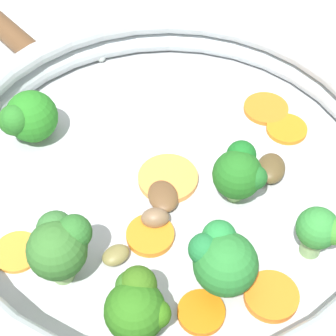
{
  "coord_description": "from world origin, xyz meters",
  "views": [
    {
      "loc": [
        -0.27,
        0.05,
        0.36
      ],
      "look_at": [
        0.0,
        0.0,
        0.03
      ],
      "focal_mm": 60.0,
      "sensor_mm": 36.0,
      "label": 1
    }
  ],
  "objects": [
    {
      "name": "mushroom_piece_3",
      "position": [
        -0.01,
        -0.08,
        0.02
      ],
      "size": [
        0.04,
        0.03,
        0.01
      ],
      "primitive_type": "ellipsoid",
      "rotation": [
        0.0,
        0.0,
        2.7
      ],
      "color": "brown",
      "rests_on": "skillet"
    },
    {
      "name": "carrot_slice_1",
      "position": [
        -0.11,
        0.0,
        0.02
      ],
      "size": [
        0.04,
        0.04,
        0.01
      ],
      "primitive_type": "cylinder",
      "rotation": [
        0.0,
        0.0,
        2.59
      ],
      "color": "orange",
      "rests_on": "skillet"
    },
    {
      "name": "broccoli_floret_4",
      "position": [
        -0.08,
        -0.09,
        0.04
      ],
      "size": [
        0.03,
        0.03,
        0.04
      ],
      "color": "#81A966",
      "rests_on": "skillet"
    },
    {
      "name": "carrot_slice_2",
      "position": [
        -0.11,
        -0.05,
        0.02
      ],
      "size": [
        0.05,
        0.05,
        0.01
      ],
      "primitive_type": "cylinder",
      "rotation": [
        0.0,
        0.0,
        1.28
      ],
      "color": "orange",
      "rests_on": "skillet"
    },
    {
      "name": "carrot_slice_0",
      "position": [
        -0.05,
        0.02,
        0.02
      ],
      "size": [
        0.04,
        0.04,
        0.01
      ],
      "primitive_type": "cylinder",
      "rotation": [
        0.0,
        0.0,
        6.03
      ],
      "color": "orange",
      "rests_on": "skillet"
    },
    {
      "name": "broccoli_floret_1",
      "position": [
        -0.11,
        0.04,
        0.05
      ],
      "size": [
        0.04,
        0.04,
        0.05
      ],
      "color": "#68884C",
      "rests_on": "skillet"
    },
    {
      "name": "broccoli_floret_3",
      "position": [
        -0.02,
        -0.05,
        0.04
      ],
      "size": [
        0.04,
        0.04,
        0.05
      ],
      "color": "#89B56A",
      "rests_on": "skillet"
    },
    {
      "name": "mushroom_piece_1",
      "position": [
        -0.06,
        0.05,
        0.02
      ],
      "size": [
        0.02,
        0.02,
        0.01
      ],
      "primitive_type": "ellipsoid",
      "rotation": [
        0.0,
        0.0,
        5.15
      ],
      "color": "olive",
      "rests_on": "skillet"
    },
    {
      "name": "skillet",
      "position": [
        0.0,
        0.0,
        0.01
      ],
      "size": [
        0.33,
        0.33,
        0.02
      ],
      "primitive_type": "cylinder",
      "color": "#B2B5B7",
      "rests_on": "ground_plane"
    },
    {
      "name": "carrot_slice_5",
      "position": [
        0.06,
        -0.1,
        0.02
      ],
      "size": [
        0.05,
        0.05,
        0.0
      ],
      "primitive_type": "cylinder",
      "rotation": [
        0.0,
        0.0,
        2.77
      ],
      "color": "orange",
      "rests_on": "skillet"
    },
    {
      "name": "skillet_rivet_left",
      "position": [
        0.15,
        0.03,
        0.02
      ],
      "size": [
        0.01,
        0.01,
        0.01
      ],
      "primitive_type": "sphere",
      "color": "#AEB8B3",
      "rests_on": "skillet"
    },
    {
      "name": "skillet_rivet_right",
      "position": [
        0.1,
        0.12,
        0.02
      ],
      "size": [
        0.01,
        0.01,
        0.01
      ],
      "primitive_type": "sphere",
      "color": "#AEB9BB",
      "rests_on": "skillet"
    },
    {
      "name": "broccoli_floret_5",
      "position": [
        -0.09,
        -0.02,
        0.05
      ],
      "size": [
        0.05,
        0.04,
        0.05
      ],
      "color": "#7AB75E",
      "rests_on": "skillet"
    },
    {
      "name": "broccoli_floret_2",
      "position": [
        -0.06,
        0.08,
        0.05
      ],
      "size": [
        0.05,
        0.04,
        0.05
      ],
      "color": "#7EA35E",
      "rests_on": "skillet"
    },
    {
      "name": "mushroom_piece_2",
      "position": [
        -0.02,
        0.01,
        0.02
      ],
      "size": [
        0.03,
        0.02,
        0.01
      ],
      "primitive_type": "ellipsoid",
      "rotation": [
        0.0,
        0.0,
        3.2
      ],
      "color": "brown",
      "rests_on": "skillet"
    },
    {
      "name": "skillet_rim_wall",
      "position": [
        0.0,
        0.0,
        0.04
      ],
      "size": [
        0.35,
        0.35,
        0.04
      ],
      "color": "#B0B9BD",
      "rests_on": "skillet"
    },
    {
      "name": "ground_plane",
      "position": [
        0.0,
        0.0,
        0.0
      ],
      "size": [
        4.0,
        4.0,
        0.0
      ],
      "primitive_type": "plane",
      "color": "#BCBCB8"
    },
    {
      "name": "mushroom_piece_0",
      "position": [
        -0.04,
        0.02,
        0.02
      ],
      "size": [
        0.02,
        0.02,
        0.01
      ],
      "primitive_type": "ellipsoid",
      "rotation": [
        0.0,
        0.0,
        1.45
      ],
      "color": "brown",
      "rests_on": "skillet"
    },
    {
      "name": "carrot_slice_3",
      "position": [
        -0.04,
        0.12,
        0.02
      ],
      "size": [
        0.04,
        0.04,
        0.0
      ],
      "primitive_type": "cylinder",
      "rotation": [
        0.0,
        0.0,
        2.77
      ],
      "color": "orange",
      "rests_on": "skillet"
    },
    {
      "name": "carrot_slice_4",
      "position": [
        0.03,
        -0.11,
        0.02
      ],
      "size": [
        0.04,
        0.04,
        0.0
      ],
      "primitive_type": "cylinder",
      "rotation": [
        0.0,
        0.0,
        0.27
      ],
      "color": "orange",
      "rests_on": "skillet"
    },
    {
      "name": "carrot_slice_6",
      "position": [
        0.0,
        -0.0,
        0.02
      ],
      "size": [
        0.06,
        0.06,
        0.01
      ],
      "primitive_type": "cylinder",
      "rotation": [
        0.0,
        0.0,
        4.15
      ],
      "color": "#F98F40",
      "rests_on": "skillet"
    },
    {
      "name": "broccoli_floret_0",
      "position": [
        0.06,
        0.1,
        0.04
      ],
      "size": [
        0.04,
        0.05,
        0.04
      ],
      "color": "#88AC60",
      "rests_on": "skillet"
    }
  ]
}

